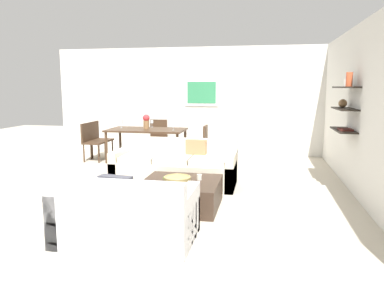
% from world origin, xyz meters
% --- Properties ---
extents(ground_plane, '(18.00, 18.00, 0.00)m').
position_xyz_m(ground_plane, '(0.00, 0.00, 0.00)').
color(ground_plane, '#BCB29E').
extents(back_wall_unit, '(8.40, 0.09, 2.70)m').
position_xyz_m(back_wall_unit, '(0.30, 3.53, 1.35)').
color(back_wall_unit, silver).
rests_on(back_wall_unit, ground).
extents(right_wall_shelf_unit, '(0.34, 8.20, 2.70)m').
position_xyz_m(right_wall_shelf_unit, '(3.03, 0.60, 1.35)').
color(right_wall_shelf_unit, silver).
rests_on(right_wall_shelf_unit, ground).
extents(sofa_beige, '(2.12, 0.90, 0.78)m').
position_xyz_m(sofa_beige, '(0.06, 0.34, 0.29)').
color(sofa_beige, beige).
rests_on(sofa_beige, ground).
extents(loveseat_white, '(1.49, 0.90, 0.78)m').
position_xyz_m(loveseat_white, '(0.10, -2.15, 0.29)').
color(loveseat_white, white).
rests_on(loveseat_white, ground).
extents(coffee_table, '(1.09, 1.05, 0.38)m').
position_xyz_m(coffee_table, '(0.43, -0.86, 0.19)').
color(coffee_table, '#38281E').
rests_on(coffee_table, ground).
extents(decorative_bowl, '(0.38, 0.38, 0.08)m').
position_xyz_m(decorative_bowl, '(0.40, -0.94, 0.42)').
color(decorative_bowl, '#99844C').
rests_on(decorative_bowl, coffee_table).
extents(candle_jar, '(0.07, 0.07, 0.08)m').
position_xyz_m(candle_jar, '(0.68, -0.76, 0.42)').
color(candle_jar, silver).
rests_on(candle_jar, coffee_table).
extents(apple_on_coffee_table, '(0.07, 0.07, 0.07)m').
position_xyz_m(apple_on_coffee_table, '(0.21, -0.89, 0.42)').
color(apple_on_coffee_table, '#669E2D').
rests_on(apple_on_coffee_table, coffee_table).
extents(dining_table, '(1.75, 0.95, 0.75)m').
position_xyz_m(dining_table, '(-1.07, 2.21, 0.68)').
color(dining_table, '#422D1E').
rests_on(dining_table, ground).
extents(dining_chair_left_near, '(0.44, 0.44, 0.88)m').
position_xyz_m(dining_chair_left_near, '(-2.35, 2.00, 0.50)').
color(dining_chair_left_near, '#422D1E').
rests_on(dining_chair_left_near, ground).
extents(dining_chair_left_far, '(0.44, 0.44, 0.88)m').
position_xyz_m(dining_chair_left_far, '(-2.35, 2.42, 0.50)').
color(dining_chair_left_far, '#422D1E').
rests_on(dining_chair_left_far, ground).
extents(dining_chair_right_near, '(0.44, 0.44, 0.88)m').
position_xyz_m(dining_chair_right_near, '(0.22, 2.00, 0.50)').
color(dining_chair_right_near, '#422D1E').
rests_on(dining_chair_right_near, ground).
extents(dining_chair_head, '(0.44, 0.44, 0.88)m').
position_xyz_m(dining_chair_head, '(-1.07, 3.09, 0.50)').
color(dining_chair_head, '#422D1E').
rests_on(dining_chair_head, ground).
extents(wine_glass_left_far, '(0.07, 0.07, 0.18)m').
position_xyz_m(wine_glass_left_far, '(-1.73, 2.33, 0.88)').
color(wine_glass_left_far, silver).
rests_on(wine_glass_left_far, dining_table).
extents(wine_glass_head, '(0.06, 0.06, 0.17)m').
position_xyz_m(wine_glass_head, '(-1.07, 2.62, 0.87)').
color(wine_glass_head, silver).
rests_on(wine_glass_head, dining_table).
extents(wine_glass_right_near, '(0.07, 0.07, 0.17)m').
position_xyz_m(wine_glass_right_near, '(-0.41, 2.09, 0.86)').
color(wine_glass_right_near, silver).
rests_on(wine_glass_right_near, dining_table).
extents(centerpiece_vase, '(0.16, 0.16, 0.33)m').
position_xyz_m(centerpiece_vase, '(-1.09, 2.27, 0.93)').
color(centerpiece_vase, olive).
rests_on(centerpiece_vase, dining_table).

